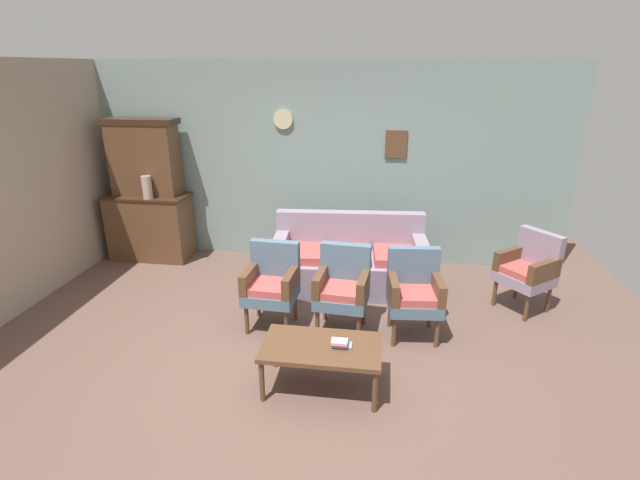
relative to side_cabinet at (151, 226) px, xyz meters
name	(u,v)px	position (x,y,z in m)	size (l,w,h in m)	color
ground_plane	(292,361)	(2.50, -2.25, -0.47)	(7.68, 7.68, 0.00)	brown
wall_back_with_decor	(328,164)	(2.50, 0.38, 0.89)	(6.40, 0.09, 2.70)	gray
side_cabinet	(151,226)	(0.00, 0.00, 0.00)	(1.16, 0.55, 0.93)	brown
cabinet_upper_hutch	(144,156)	(0.00, 0.08, 0.98)	(0.99, 0.38, 1.03)	brown
vase_on_cabinet	(147,187)	(0.12, -0.17, 0.62)	(0.13, 0.13, 0.31)	tan
floral_couch	(349,263)	(2.89, -0.58, -0.14)	(1.91, 0.94, 0.90)	gray
armchair_by_doorway	(272,282)	(2.17, -1.61, 0.03)	(0.54, 0.52, 0.90)	slate
armchair_near_couch_end	(343,286)	(2.91, -1.59, 0.03)	(0.56, 0.53, 0.90)	slate
armchair_near_cabinet	(414,290)	(3.63, -1.59, 0.03)	(0.57, 0.54, 0.90)	slate
wingback_chair_by_fireplace	(529,268)	(4.92, -0.84, 0.03)	(0.71, 0.71, 0.90)	gray
coffee_table	(322,350)	(2.83, -2.58, -0.09)	(1.00, 0.56, 0.42)	brown
book_stack_on_table	(341,343)	(2.99, -2.58, -0.02)	(0.17, 0.12, 0.06)	#7894A8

